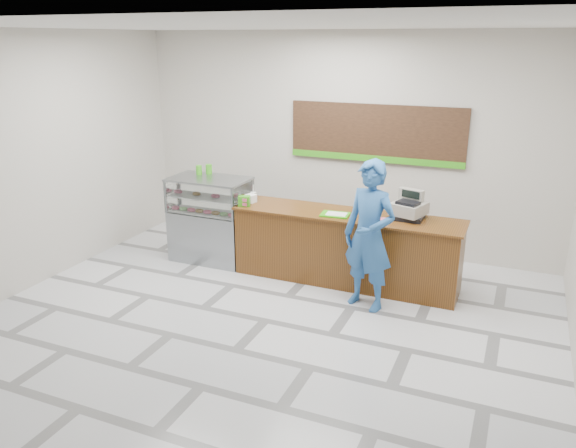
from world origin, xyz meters
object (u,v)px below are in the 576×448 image
at_px(display_case, 211,219).
at_px(customer, 369,236).
at_px(sales_counter, 346,248).
at_px(serving_tray, 335,214).
at_px(cash_register, 409,208).

distance_m(display_case, customer, 2.81).
distance_m(sales_counter, serving_tray, 0.56).
distance_m(display_case, cash_register, 3.10).
bearing_deg(cash_register, display_case, -160.64).
xyz_separation_m(serving_tray, customer, (0.63, -0.51, -0.06)).
bearing_deg(display_case, cash_register, 2.48).
xyz_separation_m(cash_register, serving_tray, (-0.96, -0.26, -0.13)).
xyz_separation_m(display_case, cash_register, (3.06, 0.13, 0.50)).
height_order(sales_counter, serving_tray, serving_tray).
relative_size(sales_counter, customer, 1.66).
distance_m(cash_register, serving_tray, 1.01).
relative_size(sales_counter, cash_register, 6.22).
bearing_deg(cash_register, sales_counter, -154.16).
bearing_deg(cash_register, serving_tray, -147.92).
xyz_separation_m(sales_counter, cash_register, (0.84, 0.13, 0.66)).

